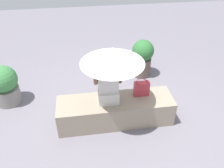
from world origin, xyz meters
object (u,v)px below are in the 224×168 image
at_px(handbag_black, 142,88).
at_px(planter_near, 5,85).
at_px(planter_far, 143,57).
at_px(person_seated, 108,82).
at_px(parasol, 112,56).

relative_size(handbag_black, planter_near, 0.36).
distance_m(planter_near, planter_far, 2.93).
height_order(person_seated, planter_far, person_seated).
bearing_deg(person_seated, parasol, -41.73).
bearing_deg(planter_far, parasol, -121.79).
bearing_deg(planter_near, planter_far, 11.63).
bearing_deg(planter_near, handbag_black, -16.89).
xyz_separation_m(person_seated, planter_near, (-1.89, 0.83, -0.44)).
bearing_deg(parasol, planter_near, 155.57).
height_order(person_seated, handbag_black, person_seated).
xyz_separation_m(parasol, planter_far, (0.91, 1.48, -0.88)).
bearing_deg(person_seated, planter_far, 55.63).
bearing_deg(parasol, handbag_black, 13.96).
distance_m(person_seated, planter_near, 2.11).
relative_size(person_seated, planter_far, 1.03).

